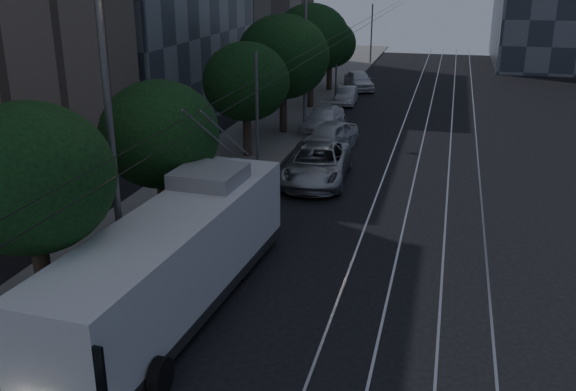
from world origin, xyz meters
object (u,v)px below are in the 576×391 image
Objects in this scene: pickup_silver at (317,164)px; car_white_c at (347,96)px; trolleybus at (178,259)px; streetlamp_near at (122,112)px; car_white_a at (329,136)px; car_white_d at (359,80)px; streetlamp_far at (313,31)px; car_white_b at (324,120)px.

pickup_silver is 18.15m from car_white_c.
car_white_c is (-0.20, 30.80, -0.99)m from trolleybus.
streetlamp_near is (-1.09, -30.88, 5.19)m from car_white_c.
streetlamp_near reaches higher than car_white_c.
car_white_a is 1.01× the size of car_white_d.
streetlamp_far is (-1.60, 2.91, 5.30)m from car_white_a.
car_white_d is (-1.60, 24.08, -0.07)m from pickup_silver.
car_white_b is (-1.12, 4.10, -0.05)m from car_white_a.
streetlamp_far reaches higher than car_white_d.
pickup_silver is 9.63m from car_white_b.
streetlamp_near is 21.11m from streetlamp_far.
streetlamp_near is (-1.09, -22.29, 5.09)m from car_white_b.
pickup_silver is at bearing 78.12° from streetlamp_near.
car_white_a is at bearing -61.19° from streetlamp_far.
trolleybus is 3.11× the size of car_white_c.
car_white_d is at bearing 88.30° from streetlamp_near.
streetlamp_far reaches higher than trolleybus.
streetlamp_near reaches higher than trolleybus.
pickup_silver is 0.63× the size of streetlamp_near.
trolleybus is at bearing -99.75° from pickup_silver.
trolleybus is 1.95× the size of pickup_silver.
trolleybus reaches higher than car_white_d.
car_white_b reaches higher than car_white_c.
trolleybus is 2.60× the size of car_white_d.
car_white_a is at bearing 83.08° from streetlamp_near.
car_white_c is (-1.60, 18.08, -0.22)m from pickup_silver.
car_white_b is at bearing 67.91° from streetlamp_far.
car_white_a is 4.25m from car_white_b.
pickup_silver reaches higher than car_white_d.
streetlamp_far is at bearing 100.63° from pickup_silver.
streetlamp_near reaches higher than car_white_b.
car_white_d is at bearing 92.63° from car_white_b.
car_white_b is 5.51m from streetlamp_far.
streetlamp_near is at bearing -80.70° from car_white_a.
car_white_c is 6.00m from car_white_d.
streetlamp_far reaches higher than car_white_b.
car_white_c is at bearing 87.98° from streetlamp_near.
pickup_silver is 1.32× the size of car_white_a.
trolleybus is at bearing -110.89° from car_white_d.
streetlamp_near is (-1.29, -0.08, 4.20)m from trolleybus.
car_white_a is at bearing -107.78° from car_white_d.
car_white_a is (-0.48, 5.39, -0.06)m from pickup_silver.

